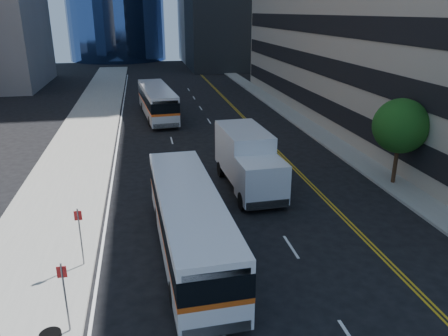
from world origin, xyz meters
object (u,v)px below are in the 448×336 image
object	(u,v)px
bus_front	(189,221)
box_truck	(248,160)
bus_rear	(157,101)
street_tree	(401,126)

from	to	relation	value
bus_front	box_truck	bearing A→B (deg)	55.92
bus_rear	street_tree	bearing A→B (deg)	-62.31
street_tree	bus_rear	size ratio (longest dim) A/B	0.44
box_truck	street_tree	bearing A→B (deg)	-9.35
street_tree	bus_rear	world-z (taller)	street_tree
street_tree	bus_front	distance (m)	14.37
street_tree	box_truck	size ratio (longest dim) A/B	0.71
box_truck	bus_rear	bearing A→B (deg)	100.00
street_tree	bus_rear	xyz separation A→B (m)	(-13.25, 20.51, -2.03)
street_tree	bus_rear	bearing A→B (deg)	122.85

